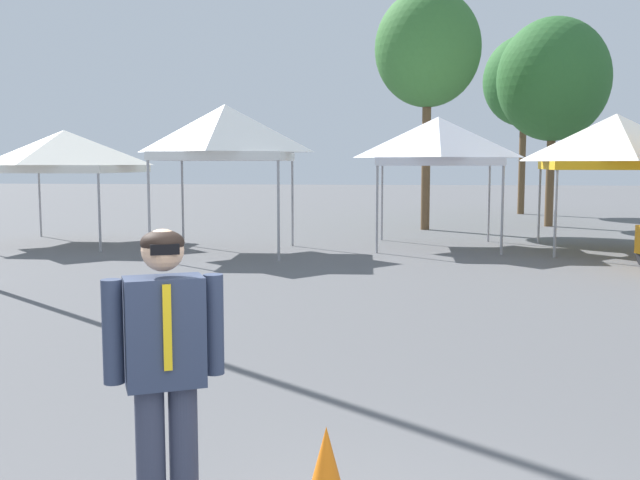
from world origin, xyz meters
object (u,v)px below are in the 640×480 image
tree_behind_tents_left (524,82)px  tree_behind_tents_right (428,49)px  canopy_tent_behind_center (616,142)px  canopy_tent_right_of_center (438,141)px  traffic_cone_lot_center (326,477)px  canopy_tent_far_right (225,133)px  canopy_tent_far_left (65,151)px  tree_behind_tents_center (553,80)px  person_foreground (165,365)px

tree_behind_tents_left → tree_behind_tents_right: bearing=-119.1°
canopy_tent_behind_center → tree_behind_tents_left: tree_behind_tents_left is taller
canopy_tent_right_of_center → traffic_cone_lot_center: bearing=-95.5°
traffic_cone_lot_center → tree_behind_tents_left: bearing=78.4°
canopy_tent_far_right → tree_behind_tents_left: size_ratio=0.47×
canopy_tent_far_left → tree_behind_tents_center: tree_behind_tents_center is taller
canopy_tent_far_left → canopy_tent_right_of_center: bearing=1.4°
canopy_tent_far_right → traffic_cone_lot_center: 13.57m
canopy_tent_behind_center → tree_behind_tents_center: tree_behind_tents_center is taller
canopy_tent_far_left → tree_behind_tents_left: size_ratio=0.47×
canopy_tent_far_right → tree_behind_tents_center: 12.54m
tree_behind_tents_right → tree_behind_tents_center: 4.63m
person_foreground → tree_behind_tents_center: (6.37, 21.36, 3.88)m
canopy_tent_far_left → tree_behind_tents_right: tree_behind_tents_right is taller
canopy_tent_behind_center → tree_behind_tents_center: (-0.07, 7.01, 2.26)m
tree_behind_tents_center → canopy_tent_far_left: bearing=-153.8°
canopy_tent_far_left → tree_behind_tents_right: size_ratio=0.46×
tree_behind_tents_left → tree_behind_tents_center: bearing=-90.7°
canopy_tent_behind_center → canopy_tent_far_left: bearing=179.2°
person_foreground → tree_behind_tents_right: tree_behind_tents_right is taller
tree_behind_tents_left → traffic_cone_lot_center: tree_behind_tents_left is taller
canopy_tent_right_of_center → tree_behind_tents_left: tree_behind_tents_left is taller
canopy_tent_far_left → traffic_cone_lot_center: 16.67m
canopy_tent_behind_center → tree_behind_tents_right: size_ratio=0.46×
canopy_tent_far_right → canopy_tent_right_of_center: bearing=18.4°
canopy_tent_far_right → tree_behind_tents_left: tree_behind_tents_left is taller
person_foreground → tree_behind_tents_right: 20.33m
traffic_cone_lot_center → tree_behind_tents_center: bearing=75.3°
canopy_tent_right_of_center → tree_behind_tents_left: bearing=71.6°
tree_behind_tents_center → canopy_tent_right_of_center: bearing=-122.1°
canopy_tent_far_right → tree_behind_tents_left: 17.27m
canopy_tent_behind_center → tree_behind_tents_right: tree_behind_tents_right is taller
canopy_tent_behind_center → tree_behind_tents_right: 7.51m
canopy_tent_behind_center → person_foreground: size_ratio=1.94×
tree_behind_tents_left → tree_behind_tents_center: (-0.07, -6.06, -0.62)m
canopy_tent_far_left → tree_behind_tents_center: bearing=26.2°
traffic_cone_lot_center → tree_behind_tents_right: bearing=86.2°
canopy_tent_far_left → tree_behind_tents_center: 15.68m
canopy_tent_far_left → person_foreground: canopy_tent_far_left is taller
canopy_tent_far_right → tree_behind_tents_center: tree_behind_tents_center is taller
canopy_tent_far_left → canopy_tent_right_of_center: 9.77m
canopy_tent_far_left → canopy_tent_far_right: size_ratio=1.00×
canopy_tent_right_of_center → canopy_tent_far_left: bearing=-178.6°
canopy_tent_far_left → person_foreground: bearing=-62.6°
canopy_tent_far_right → tree_behind_tents_left: bearing=57.1°
canopy_tent_far_right → tree_behind_tents_center: bearing=41.9°
canopy_tent_behind_center → tree_behind_tents_right: (-4.31, 5.32, 3.07)m
canopy_tent_far_right → person_foreground: (2.83, -13.09, -1.82)m
canopy_tent_far_left → canopy_tent_behind_center: bearing=-0.8°
canopy_tent_far_left → canopy_tent_far_right: bearing=-17.1°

